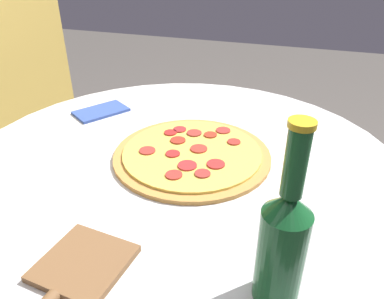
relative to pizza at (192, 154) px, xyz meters
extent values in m
cylinder|color=silver|center=(-0.02, 0.02, -0.38)|extent=(0.09, 0.09, 0.69)
cylinder|color=silver|center=(-0.02, 0.02, -0.02)|extent=(1.03, 1.03, 0.02)
cylinder|color=#B77F3D|center=(0.00, 0.00, 0.00)|extent=(0.37, 0.37, 0.01)
cylinder|color=#E0BC4C|center=(0.00, 0.00, 0.01)|extent=(0.33, 0.33, 0.01)
cylinder|color=#A42725|center=(-0.04, -0.07, 0.01)|extent=(0.04, 0.04, 0.00)
cylinder|color=maroon|center=(0.09, 0.02, 0.01)|extent=(0.04, 0.04, 0.00)
cylinder|color=maroon|center=(-0.09, -0.05, 0.01)|extent=(0.03, 0.03, 0.00)
cylinder|color=#A93025|center=(0.01, -0.01, 0.01)|extent=(0.04, 0.04, 0.00)
cylinder|color=maroon|center=(0.04, 0.05, 0.01)|extent=(0.04, 0.04, 0.00)
cylinder|color=maroon|center=(0.09, -0.02, 0.01)|extent=(0.03, 0.03, 0.00)
cylinder|color=maroon|center=(-0.07, -0.01, 0.01)|extent=(0.04, 0.04, 0.00)
cylinder|color=#A12E2A|center=(0.12, -0.05, 0.01)|extent=(0.04, 0.04, 0.00)
cylinder|color=maroon|center=(0.09, 0.06, 0.01)|extent=(0.03, 0.03, 0.00)
cylinder|color=#9F2A23|center=(0.07, -0.09, 0.01)|extent=(0.03, 0.03, 0.00)
cylinder|color=#A3211F|center=(0.07, 0.08, 0.01)|extent=(0.03, 0.03, 0.00)
cylinder|color=#A32321|center=(-0.03, 0.04, 0.01)|extent=(0.03, 0.03, 0.00)
cylinder|color=#A92E26|center=(-0.11, 0.00, 0.01)|extent=(0.04, 0.04, 0.00)
cylinder|color=#9E2F28|center=(-0.03, 0.10, 0.01)|extent=(0.04, 0.04, 0.00)
cylinder|color=#144C23|center=(-0.33, -0.23, 0.07)|extent=(0.07, 0.07, 0.15)
cone|color=#144C23|center=(-0.33, -0.23, 0.16)|extent=(0.07, 0.07, 0.03)
cylinder|color=#144C23|center=(-0.33, -0.23, 0.22)|extent=(0.03, 0.03, 0.09)
cylinder|color=gold|center=(-0.33, -0.23, 0.27)|extent=(0.03, 0.03, 0.01)
cube|color=brown|center=(-0.37, 0.06, 0.00)|extent=(0.14, 0.14, 0.01)
cube|color=#334C99|center=(0.16, 0.33, 0.00)|extent=(0.17, 0.16, 0.01)
camera|label=1|loc=(-0.72, -0.23, 0.45)|focal=35.00mm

